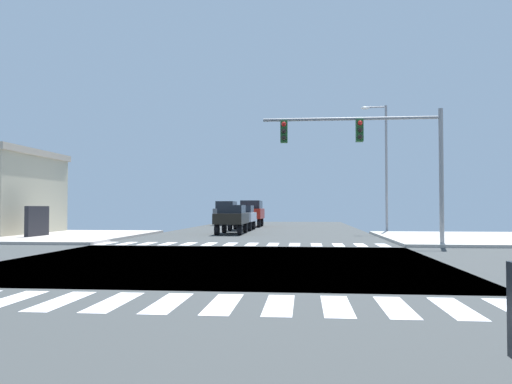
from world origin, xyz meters
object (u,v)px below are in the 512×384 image
traffic_signal_mast (368,144)px  sedan_farside_2 (232,217)px  suv_middle_2 (227,211)px  street_lamp (383,157)px  sedan_outer_5 (242,215)px  suv_leading_1 (252,211)px

traffic_signal_mast → sedan_farside_2: 12.62m
suv_middle_2 → sedan_farside_2: bearing=99.9°
sedan_farside_2 → suv_middle_2: 17.48m
street_lamp → sedan_outer_5: (-10.03, 3.28, -4.02)m
traffic_signal_mast → suv_leading_1: 23.51m
sedan_outer_5 → sedan_farside_2: bearing=90.0°
sedan_farside_2 → sedan_outer_5: size_ratio=1.00×
suv_middle_2 → sedan_outer_5: bearing=104.5°
street_lamp → suv_middle_2: size_ratio=1.88×
suv_middle_2 → sedan_outer_5: size_ratio=1.07×
traffic_signal_mast → suv_middle_2: size_ratio=1.75×
traffic_signal_mast → suv_leading_1: traffic_signal_mast is taller
suv_middle_2 → suv_leading_1: bearing=122.8°
sedan_outer_5 → suv_leading_1: bearing=-90.0°
street_lamp → suv_leading_1: bearing=134.4°
street_lamp → sedan_outer_5: street_lamp is taller
street_lamp → suv_middle_2: street_lamp is taller
suv_leading_1 → suv_middle_2: 5.54m
traffic_signal_mast → street_lamp: size_ratio=0.93×
sedan_farside_2 → sedan_outer_5: same height
traffic_signal_mast → sedan_outer_5: traffic_signal_mast is taller
suv_middle_2 → street_lamp: bearing=131.1°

